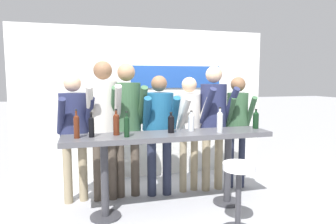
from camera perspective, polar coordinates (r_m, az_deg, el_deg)
ground_plane at (r=3.91m, az=0.31°, el=-18.09°), size 40.00×40.00×0.00m
back_wall at (r=4.95m, az=-4.09°, el=1.69°), size 4.12×0.12×2.42m
tasting_table at (r=3.65m, az=0.31°, el=-6.53°), size 2.52×0.50×0.96m
bar_stool at (r=3.30m, az=13.31°, el=-13.73°), size 0.36×0.36×0.75m
person_far_left at (r=4.03m, az=-17.49°, el=-2.25°), size 0.48×0.58×1.67m
person_left at (r=3.98m, az=-12.12°, el=-0.48°), size 0.44×0.57×1.84m
person_center_left at (r=4.05m, az=-7.83°, el=-0.60°), size 0.45×0.57×1.82m
person_center at (r=4.07m, az=-1.66°, el=-2.07°), size 0.50×0.58×1.66m
person_center_right at (r=4.24m, az=4.08°, el=-1.70°), size 0.42×0.53×1.64m
person_right at (r=4.31m, az=8.67°, el=-0.41°), size 0.46×0.58×1.79m
person_far_right at (r=4.50m, az=13.07°, el=-1.29°), size 0.43×0.54×1.64m
wine_bottle_0 at (r=3.76m, az=4.44°, el=-1.81°), size 0.07×0.07×0.26m
wine_bottle_1 at (r=3.39m, az=-7.88°, el=-2.55°), size 0.06×0.06×0.29m
wine_bottle_2 at (r=3.63m, az=0.58°, el=-2.10°), size 0.08×0.08×0.25m
wine_bottle_3 at (r=4.11m, az=16.38°, el=-1.33°), size 0.08×0.08×0.26m
wine_bottle_4 at (r=3.46m, az=-14.39°, el=-2.58°), size 0.06×0.06×0.28m
wine_bottle_5 at (r=3.72m, az=9.84°, el=-1.67°), size 0.07×0.07×0.31m
wine_bottle_6 at (r=3.44m, az=-17.03°, el=-2.45°), size 0.06×0.06×0.32m
wine_bottle_7 at (r=3.53m, az=-9.83°, el=-2.11°), size 0.07×0.07×0.31m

